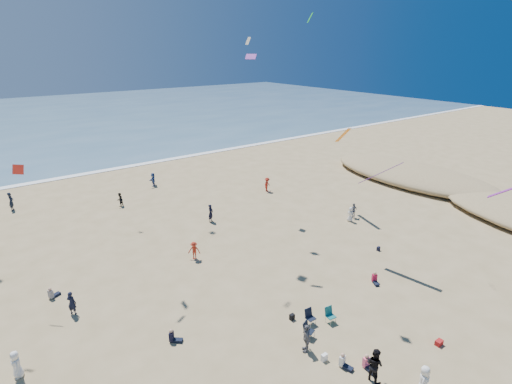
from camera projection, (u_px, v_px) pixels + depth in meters
ocean at (18, 121)px, 89.52m from camera, size 220.00×100.00×0.06m
surf_line at (74, 176)px, 51.86m from camera, size 220.00×1.20×0.08m
standing_flyers at (248, 249)px, 31.46m from camera, size 32.41×39.20×1.92m
seated_group at (257, 321)px, 23.89m from camera, size 19.92×17.39×0.84m
chair_cluster at (317, 321)px, 23.74m from camera, size 2.72×1.50×1.00m
white_tote at (324, 357)px, 21.37m from camera, size 0.35×0.20×0.40m
black_backpack at (292, 317)px, 24.58m from camera, size 0.30×0.22×0.38m
cooler at (439, 343)px, 22.51m from camera, size 0.45×0.30×0.30m
navy_bag at (378, 249)px, 32.93m from camera, size 0.28×0.18×0.34m
kites_aloft at (270, 64)px, 27.75m from camera, size 37.58×40.78×29.32m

